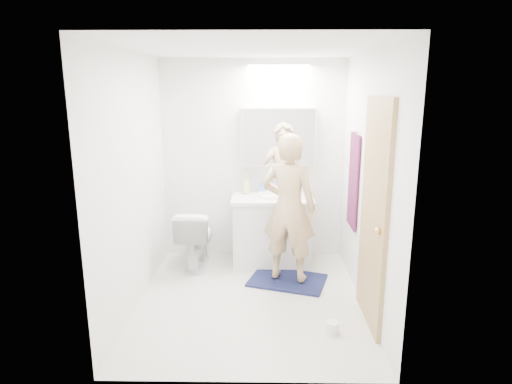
{
  "coord_description": "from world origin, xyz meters",
  "views": [
    {
      "loc": [
        0.12,
        -3.98,
        2.07
      ],
      "look_at": [
        0.05,
        0.25,
        1.05
      ],
      "focal_mm": 30.56,
      "sensor_mm": 36.0,
      "label": 1
    }
  ],
  "objects_px": {
    "person": "(289,208)",
    "soap_bottle_a": "(246,184)",
    "soap_bottle_b": "(262,187)",
    "medicine_cabinet": "(278,137)",
    "vanity_cabinet": "(272,232)",
    "toilet_paper_roll": "(332,327)",
    "toothbrush_cup": "(289,190)",
    "toilet": "(195,238)"
  },
  "relations": [
    {
      "from": "person",
      "to": "toilet_paper_roll",
      "type": "xyz_separation_m",
      "value": [
        0.33,
        -1.02,
        -0.79
      ]
    },
    {
      "from": "soap_bottle_a",
      "to": "person",
      "type": "bearing_deg",
      "value": -55.23
    },
    {
      "from": "medicine_cabinet",
      "to": "soap_bottle_b",
      "type": "xyz_separation_m",
      "value": [
        -0.2,
        -0.03,
        -0.6
      ]
    },
    {
      "from": "vanity_cabinet",
      "to": "person",
      "type": "height_order",
      "value": "person"
    },
    {
      "from": "medicine_cabinet",
      "to": "toilet",
      "type": "bearing_deg",
      "value": -161.49
    },
    {
      "from": "medicine_cabinet",
      "to": "person",
      "type": "xyz_separation_m",
      "value": [
        0.09,
        -0.74,
        -0.66
      ]
    },
    {
      "from": "vanity_cabinet",
      "to": "soap_bottle_b",
      "type": "relative_size",
      "value": 5.9
    },
    {
      "from": "medicine_cabinet",
      "to": "soap_bottle_a",
      "type": "xyz_separation_m",
      "value": [
        -0.38,
        -0.06,
        -0.56
      ]
    },
    {
      "from": "soap_bottle_b",
      "to": "soap_bottle_a",
      "type": "bearing_deg",
      "value": -170.9
    },
    {
      "from": "medicine_cabinet",
      "to": "soap_bottle_a",
      "type": "bearing_deg",
      "value": -171.08
    },
    {
      "from": "medicine_cabinet",
      "to": "toilet_paper_roll",
      "type": "xyz_separation_m",
      "value": [
        0.42,
        -1.76,
        -1.45
      ]
    },
    {
      "from": "medicine_cabinet",
      "to": "person",
      "type": "relative_size",
      "value": 0.56
    },
    {
      "from": "soap_bottle_a",
      "to": "soap_bottle_b",
      "type": "bearing_deg",
      "value": 9.1
    },
    {
      "from": "person",
      "to": "toothbrush_cup",
      "type": "distance_m",
      "value": 0.69
    },
    {
      "from": "toothbrush_cup",
      "to": "toilet_paper_roll",
      "type": "bearing_deg",
      "value": -80.45
    },
    {
      "from": "soap_bottle_b",
      "to": "toilet",
      "type": "bearing_deg",
      "value": -159.18
    },
    {
      "from": "medicine_cabinet",
      "to": "toothbrush_cup",
      "type": "distance_m",
      "value": 0.65
    },
    {
      "from": "soap_bottle_b",
      "to": "medicine_cabinet",
      "type": "bearing_deg",
      "value": 8.74
    },
    {
      "from": "soap_bottle_a",
      "to": "soap_bottle_b",
      "type": "xyz_separation_m",
      "value": [
        0.19,
        0.03,
        -0.04
      ]
    },
    {
      "from": "medicine_cabinet",
      "to": "toothbrush_cup",
      "type": "relative_size",
      "value": 8.61
    },
    {
      "from": "vanity_cabinet",
      "to": "toilet",
      "type": "xyz_separation_m",
      "value": [
        -0.9,
        -0.11,
        -0.04
      ]
    },
    {
      "from": "vanity_cabinet",
      "to": "person",
      "type": "distance_m",
      "value": 0.71
    },
    {
      "from": "medicine_cabinet",
      "to": "toilet_paper_roll",
      "type": "distance_m",
      "value": 2.32
    },
    {
      "from": "vanity_cabinet",
      "to": "toothbrush_cup",
      "type": "bearing_deg",
      "value": 37.88
    },
    {
      "from": "soap_bottle_b",
      "to": "vanity_cabinet",
      "type": "bearing_deg",
      "value": -55.14
    },
    {
      "from": "soap_bottle_a",
      "to": "toilet_paper_roll",
      "type": "relative_size",
      "value": 2.1
    },
    {
      "from": "soap_bottle_a",
      "to": "toothbrush_cup",
      "type": "relative_size",
      "value": 2.26
    },
    {
      "from": "medicine_cabinet",
      "to": "soap_bottle_a",
      "type": "height_order",
      "value": "medicine_cabinet"
    },
    {
      "from": "vanity_cabinet",
      "to": "toilet_paper_roll",
      "type": "height_order",
      "value": "vanity_cabinet"
    },
    {
      "from": "person",
      "to": "toilet",
      "type": "bearing_deg",
      "value": -4.17
    },
    {
      "from": "toilet",
      "to": "person",
      "type": "height_order",
      "value": "person"
    },
    {
      "from": "vanity_cabinet",
      "to": "medicine_cabinet",
      "type": "relative_size",
      "value": 1.02
    },
    {
      "from": "medicine_cabinet",
      "to": "toilet",
      "type": "xyz_separation_m",
      "value": [
        -0.97,
        -0.33,
        -1.15
      ]
    },
    {
      "from": "vanity_cabinet",
      "to": "medicine_cabinet",
      "type": "height_order",
      "value": "medicine_cabinet"
    },
    {
      "from": "medicine_cabinet",
      "to": "soap_bottle_a",
      "type": "distance_m",
      "value": 0.68
    },
    {
      "from": "person",
      "to": "soap_bottle_a",
      "type": "relative_size",
      "value": 6.81
    },
    {
      "from": "medicine_cabinet",
      "to": "person",
      "type": "bearing_deg",
      "value": -83.0
    },
    {
      "from": "toilet",
      "to": "toothbrush_cup",
      "type": "height_order",
      "value": "toothbrush_cup"
    },
    {
      "from": "medicine_cabinet",
      "to": "toothbrush_cup",
      "type": "xyz_separation_m",
      "value": [
        0.14,
        -0.05,
        -0.63
      ]
    },
    {
      "from": "vanity_cabinet",
      "to": "medicine_cabinet",
      "type": "xyz_separation_m",
      "value": [
        0.07,
        0.21,
        1.11
      ]
    },
    {
      "from": "vanity_cabinet",
      "to": "person",
      "type": "xyz_separation_m",
      "value": [
        0.16,
        -0.53,
        0.45
      ]
    },
    {
      "from": "toilet_paper_roll",
      "to": "person",
      "type": "bearing_deg",
      "value": 108.07
    }
  ]
}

